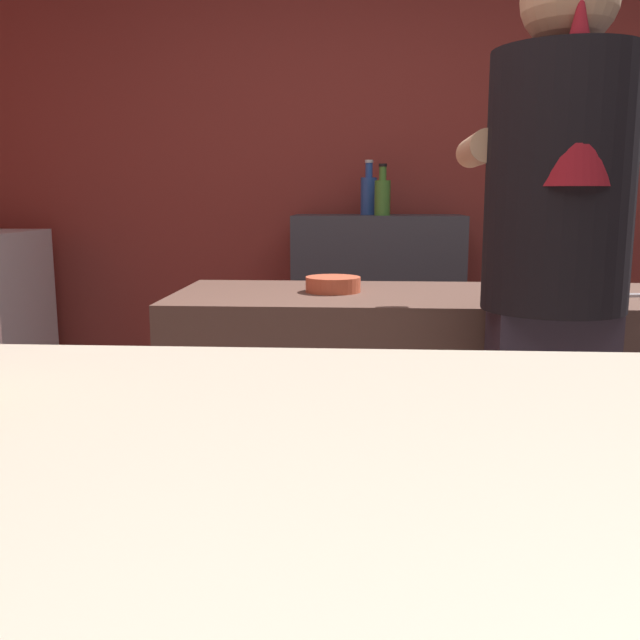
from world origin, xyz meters
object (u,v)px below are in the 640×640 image
chefs_knife (611,296)px  mixing_bowl (333,284)px  bottle_hot_sauce (369,194)px  bartender (554,276)px  bottle_olive_oil (382,196)px

chefs_knife → mixing_bowl: bearing=166.2°
mixing_bowl → bottle_hot_sauce: bearing=84.4°
bartender → mixing_bowl: 0.73m
mixing_bowl → bottle_hot_sauce: (0.12, 1.18, 0.28)m
mixing_bowl → bottle_hot_sauce: 1.22m
bottle_olive_oil → bartender: bearing=-76.2°
bottle_olive_oil → bottle_hot_sauce: bottle_hot_sauce is taller
mixing_bowl → chefs_knife: 0.83m
mixing_bowl → bottle_olive_oil: (0.18, 1.05, 0.27)m
mixing_bowl → bottle_hot_sauce: bottle_hot_sauce is taller
mixing_bowl → chefs_knife: size_ratio=0.72×
bartender → chefs_knife: (0.28, 0.40, -0.10)m
mixing_bowl → bottle_hot_sauce: size_ratio=0.68×
bottle_olive_oil → chefs_knife: bearing=-59.5°
mixing_bowl → bottle_olive_oil: bottle_olive_oil is taller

